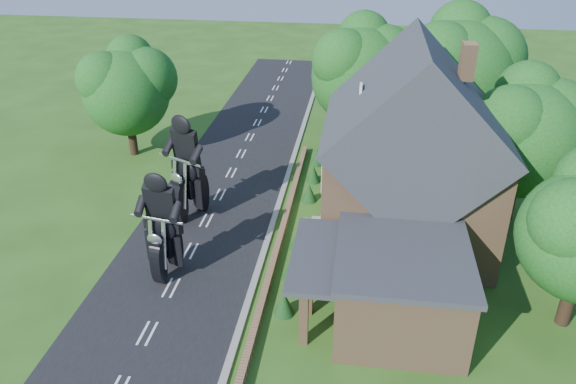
# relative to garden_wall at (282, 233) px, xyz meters

# --- Properties ---
(ground) EXTENTS (120.00, 120.00, 0.00)m
(ground) POSITION_rel_garden_wall_xyz_m (-4.30, -5.00, -0.20)
(ground) COLOR #275217
(ground) RESTS_ON ground
(road) EXTENTS (7.00, 80.00, 0.02)m
(road) POSITION_rel_garden_wall_xyz_m (-4.30, -5.00, -0.19)
(road) COLOR black
(road) RESTS_ON ground
(kerb) EXTENTS (0.30, 80.00, 0.12)m
(kerb) POSITION_rel_garden_wall_xyz_m (-0.65, -5.00, -0.14)
(kerb) COLOR gray
(kerb) RESTS_ON ground
(garden_wall) EXTENTS (0.30, 22.00, 0.40)m
(garden_wall) POSITION_rel_garden_wall_xyz_m (0.00, 0.00, 0.00)
(garden_wall) COLOR #906A49
(garden_wall) RESTS_ON ground
(house) EXTENTS (9.54, 8.64, 10.24)m
(house) POSITION_rel_garden_wall_xyz_m (6.19, 1.00, 4.14)
(house) COLOR #906A49
(house) RESTS_ON ground
(annex) EXTENTS (7.05, 5.94, 3.44)m
(annex) POSITION_rel_garden_wall_xyz_m (5.57, -5.80, 1.57)
(annex) COLOR #906A49
(annex) RESTS_ON ground
(tree_house_right) EXTENTS (6.51, 6.00, 8.40)m
(tree_house_right) POSITION_rel_garden_wall_xyz_m (12.35, 3.62, 4.99)
(tree_house_right) COLOR black
(tree_house_right) RESTS_ON ground
(tree_behind_house) EXTENTS (7.81, 7.20, 10.08)m
(tree_behind_house) POSITION_rel_garden_wall_xyz_m (9.88, 11.14, 6.03)
(tree_behind_house) COLOR black
(tree_behind_house) RESTS_ON ground
(tree_behind_left) EXTENTS (6.94, 6.40, 9.16)m
(tree_behind_left) POSITION_rel_garden_wall_xyz_m (3.86, 12.13, 5.53)
(tree_behind_left) COLOR black
(tree_behind_left) RESTS_ON ground
(tree_far_road) EXTENTS (6.08, 5.60, 7.84)m
(tree_far_road) POSITION_rel_garden_wall_xyz_m (-11.16, 9.11, 4.64)
(tree_far_road) COLOR black
(tree_far_road) RESTS_ON ground
(shrub_a) EXTENTS (0.90, 0.90, 1.10)m
(shrub_a) POSITION_rel_garden_wall_xyz_m (1.00, -6.00, 0.35)
(shrub_a) COLOR #103413
(shrub_a) RESTS_ON ground
(shrub_b) EXTENTS (0.90, 0.90, 1.10)m
(shrub_b) POSITION_rel_garden_wall_xyz_m (1.00, -3.50, 0.35)
(shrub_b) COLOR #103413
(shrub_b) RESTS_ON ground
(shrub_c) EXTENTS (0.90, 0.90, 1.10)m
(shrub_c) POSITION_rel_garden_wall_xyz_m (1.00, -1.00, 0.35)
(shrub_c) COLOR #103413
(shrub_c) RESTS_ON ground
(shrub_d) EXTENTS (0.90, 0.90, 1.10)m
(shrub_d) POSITION_rel_garden_wall_xyz_m (1.00, 4.00, 0.35)
(shrub_d) COLOR #103413
(shrub_d) RESTS_ON ground
(shrub_e) EXTENTS (0.90, 0.90, 1.10)m
(shrub_e) POSITION_rel_garden_wall_xyz_m (1.00, 6.50, 0.35)
(shrub_e) COLOR #103413
(shrub_e) RESTS_ON ground
(shrub_f) EXTENTS (0.90, 0.90, 1.10)m
(shrub_f) POSITION_rel_garden_wall_xyz_m (1.00, 9.00, 0.35)
(shrub_f) COLOR #103413
(shrub_f) RESTS_ON ground
(motorcycle_lead) EXTENTS (0.73, 1.76, 1.59)m
(motorcycle_lead) POSITION_rel_garden_wall_xyz_m (-4.75, -3.96, 0.60)
(motorcycle_lead) COLOR black
(motorcycle_lead) RESTS_ON ground
(motorcycle_follow) EXTENTS (1.25, 1.93, 1.78)m
(motorcycle_follow) POSITION_rel_garden_wall_xyz_m (-5.22, 1.40, 0.69)
(motorcycle_follow) COLOR black
(motorcycle_follow) RESTS_ON ground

